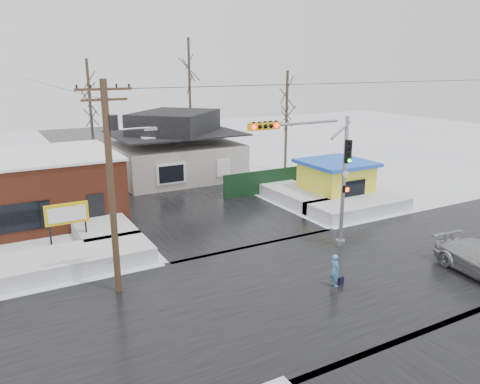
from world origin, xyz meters
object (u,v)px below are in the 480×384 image
utility_pole (112,177)px  kiosk (336,180)px  traffic_signal (321,167)px  pedestrian (335,271)px  marquee_sign (67,215)px

utility_pole → kiosk: (17.43, 6.49, -3.65)m
traffic_signal → kiosk: 10.43m
pedestrian → traffic_signal: bearing=-29.2°
traffic_signal → pedestrian: size_ratio=4.69×
utility_pole → marquee_sign: utility_pole is taller
marquee_sign → pedestrian: size_ratio=1.71×
kiosk → pedestrian: bearing=-130.2°
utility_pole → kiosk: bearing=20.4°
utility_pole → kiosk: utility_pole is taller
pedestrian → marquee_sign: bearing=41.9°
traffic_signal → utility_pole: (-10.36, 0.53, 0.57)m
utility_pole → marquee_sign: size_ratio=3.53×
pedestrian → kiosk: bearing=-41.3°
utility_pole → pedestrian: bearing=-26.3°
marquee_sign → pedestrian: bearing=-46.9°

